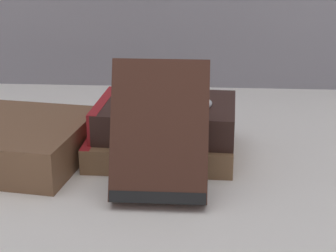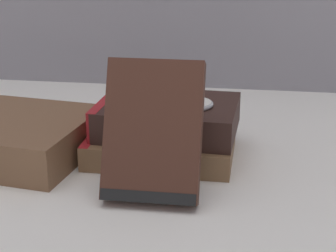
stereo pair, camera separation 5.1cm
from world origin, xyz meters
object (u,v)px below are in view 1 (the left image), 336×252
(book_flat_bottom, at_px, (157,145))
(book_flat_top, at_px, (160,117))
(book_leaning_front, at_px, (164,136))
(pocket_watch, at_px, (193,103))

(book_flat_bottom, distance_m, book_flat_top, 0.04)
(book_leaning_front, height_order, pocket_watch, book_leaning_front)
(book_flat_bottom, relative_size, book_flat_top, 1.04)
(book_leaning_front, bearing_deg, book_flat_top, 96.69)
(book_leaning_front, relative_size, pocket_watch, 2.85)
(book_flat_top, bearing_deg, book_flat_bottom, -111.20)
(book_flat_top, bearing_deg, book_leaning_front, -80.39)
(book_leaning_front, bearing_deg, book_flat_bottom, 99.34)
(book_flat_top, relative_size, book_leaning_front, 1.19)
(book_flat_bottom, relative_size, book_leaning_front, 1.23)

